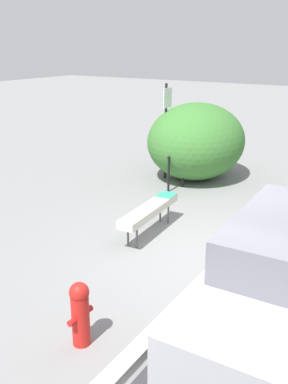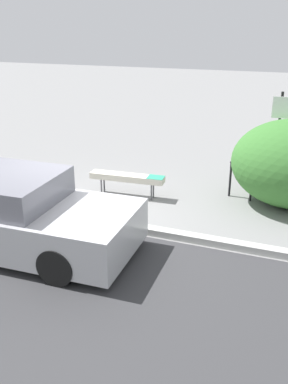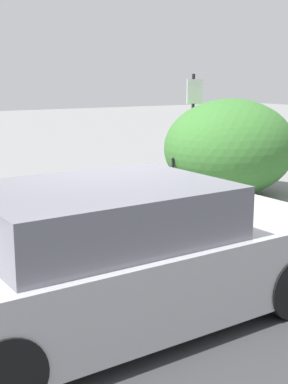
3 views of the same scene
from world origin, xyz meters
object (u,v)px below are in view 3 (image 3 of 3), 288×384
Objects in this scene: sign_post at (193,122)px; parked_car_near at (115,259)px; bench at (85,202)px; bike_rack at (186,175)px.

sign_post is 5.96m from parked_car_near.
bike_rack reaches higher than bench.
bike_rack is at bearing 44.40° from parked_car_near.
bench is at bearing 67.48° from parked_car_near.
sign_post reaches higher than parked_car_near.
sign_post reaches higher than bench.
parked_car_near is (-1.06, -2.85, 0.17)m from bench.
sign_post is at bearing 45.55° from bike_rack.
parked_car_near is at bearing -133.64° from sign_post.
parked_car_near is at bearing -133.49° from bike_rack.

